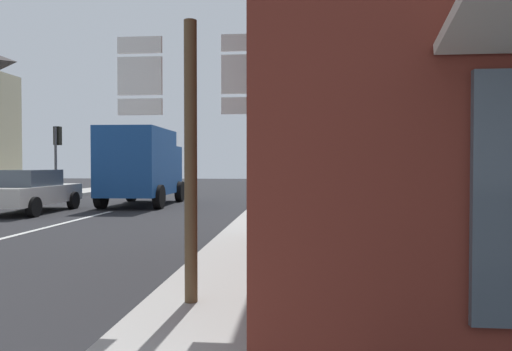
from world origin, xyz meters
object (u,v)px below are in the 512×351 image
(delivery_truck, at_px, (142,165))
(route_sign_post, at_px, (191,140))
(traffic_light_far_right, at_px, (266,139))
(sedan_far, at_px, (29,191))
(traffic_light_far_left, at_px, (57,145))

(delivery_truck, xyz_separation_m, route_sign_post, (5.10, -13.19, 0.26))
(route_sign_post, xyz_separation_m, traffic_light_far_right, (-0.24, 15.81, 0.90))
(sedan_far, bearing_deg, traffic_light_far_left, 111.13)
(route_sign_post, relative_size, traffic_light_far_right, 0.84)
(delivery_truck, bearing_deg, traffic_light_far_left, 148.46)
(delivery_truck, relative_size, route_sign_post, 1.58)
(traffic_light_far_left, xyz_separation_m, traffic_light_far_right, (10.22, -0.67, 0.22))
(sedan_far, distance_m, traffic_light_far_left, 7.19)
(sedan_far, distance_m, traffic_light_far_right, 9.87)
(sedan_far, xyz_separation_m, traffic_light_far_right, (7.71, 5.82, 2.05))
(sedan_far, height_order, traffic_light_far_right, traffic_light_far_right)
(sedan_far, relative_size, route_sign_post, 1.33)
(sedan_far, xyz_separation_m, delivery_truck, (2.85, 3.20, 0.89))
(delivery_truck, distance_m, traffic_light_far_left, 6.36)
(delivery_truck, relative_size, traffic_light_far_right, 1.33)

